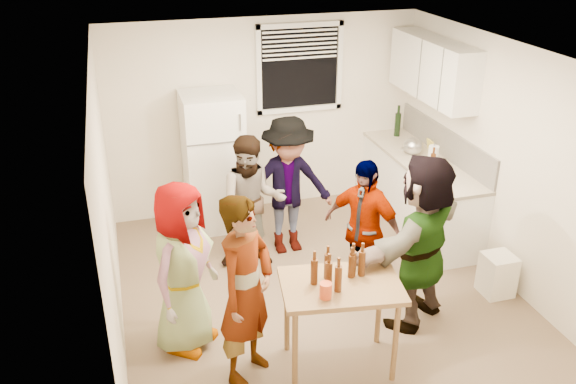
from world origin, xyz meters
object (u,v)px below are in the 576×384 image
object	(u,v)px
refrigerator	(214,162)
trash_bin	(498,272)
blue_cup	(443,185)
beer_bottle_counter	(432,172)
beer_bottle_table	(351,277)
serving_table	(338,363)
guest_orange	(413,317)
wine_bottle	(397,136)
guest_black	(359,291)
kettle	(412,154)
guest_stripe	(249,371)
red_cup	(325,297)
guest_grey	(189,342)
guest_back_left	(254,263)
guest_back_right	(288,249)

from	to	relation	value
refrigerator	trash_bin	xyz separation A→B (m)	(2.52, -2.37, -0.60)
trash_bin	blue_cup	bearing A→B (deg)	104.84
refrigerator	blue_cup	bearing A→B (deg)	-33.15
refrigerator	beer_bottle_counter	xyz separation A→B (m)	(2.35, -1.14, 0.05)
trash_bin	beer_bottle_table	bearing A→B (deg)	-164.93
refrigerator	beer_bottle_counter	bearing A→B (deg)	-25.94
serving_table	guest_orange	bearing A→B (deg)	23.87
wine_bottle	beer_bottle_table	bearing A→B (deg)	-121.68
refrigerator	serving_table	xyz separation A→B (m)	(0.55, -2.94, -0.85)
serving_table	guest_black	world-z (taller)	serving_table
kettle	guest_stripe	xyz separation A→B (m)	(-2.63, -2.26, -0.90)
beer_bottle_table	guest_stripe	world-z (taller)	beer_bottle_table
trash_bin	serving_table	size ratio (longest dim) A/B	0.45
kettle	guest_orange	xyz separation A→B (m)	(-0.89, -1.96, -0.90)
refrigerator	guest_orange	distance (m)	3.06
wine_bottle	trash_bin	world-z (taller)	wine_bottle
beer_bottle_counter	blue_cup	xyz separation A→B (m)	(-0.06, -0.35, -0.00)
serving_table	red_cup	xyz separation A→B (m)	(-0.19, -0.15, 0.84)
wine_bottle	beer_bottle_counter	distance (m)	1.25
guest_black	guest_orange	distance (m)	0.67
beer_bottle_counter	red_cup	bearing A→B (deg)	-135.59
guest_grey	guest_back_left	bearing A→B (deg)	1.70
guest_black	wine_bottle	bearing A→B (deg)	109.54
beer_bottle_table	guest_back_right	size ratio (longest dim) A/B	0.13
trash_bin	guest_orange	size ratio (longest dim) A/B	0.26
refrigerator	beer_bottle_counter	distance (m)	2.61
blue_cup	guest_orange	world-z (taller)	blue_cup
guest_black	guest_back_right	bearing A→B (deg)	166.79
red_cup	guest_stripe	distance (m)	1.06
refrigerator	beer_bottle_table	size ratio (longest dim) A/B	8.06
beer_bottle_counter	beer_bottle_table	xyz separation A→B (m)	(-1.68, -1.72, -0.06)
beer_bottle_table	guest_black	xyz separation A→B (m)	(0.50, 0.92, -0.84)
trash_bin	guest_grey	xyz separation A→B (m)	(-3.20, 0.09, -0.25)
guest_grey	guest_stripe	bearing A→B (deg)	-101.62
trash_bin	red_cup	distance (m)	2.36
wine_bottle	beer_bottle_table	size ratio (longest dim) A/B	1.48
kettle	guest_back_right	world-z (taller)	kettle
kettle	trash_bin	bearing A→B (deg)	-102.93
kettle	wine_bottle	size ratio (longest dim) A/B	0.85
refrigerator	red_cup	distance (m)	3.11
wine_bottle	guest_orange	size ratio (longest dim) A/B	0.18
guest_back_left	guest_orange	xyz separation A→B (m)	(1.28, -1.43, 0.00)
trash_bin	guest_black	distance (m)	1.44
refrigerator	serving_table	distance (m)	3.11
guest_back_left	guest_back_right	xyz separation A→B (m)	(0.46, 0.20, 0.00)
refrigerator	guest_stripe	xyz separation A→B (m)	(-0.23, -2.82, -0.85)
guest_black	trash_bin	bearing A→B (deg)	35.33
serving_table	red_cup	size ratio (longest dim) A/B	7.50
refrigerator	guest_grey	distance (m)	2.52
blue_cup	guest_black	bearing A→B (deg)	-158.53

